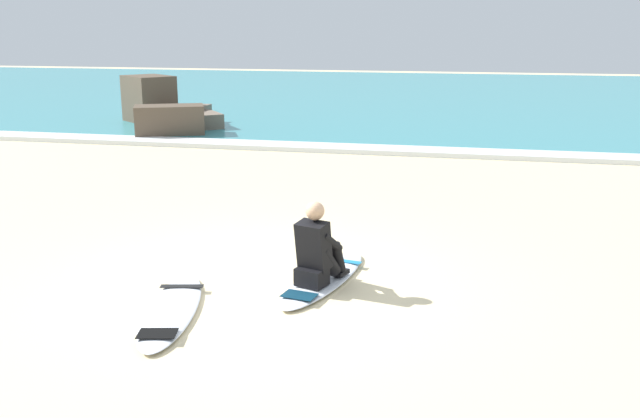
# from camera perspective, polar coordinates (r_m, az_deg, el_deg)

# --- Properties ---
(ground_plane) EXTENTS (80.00, 80.00, 0.00)m
(ground_plane) POSITION_cam_1_polar(r_m,az_deg,el_deg) (8.19, -4.40, -6.07)
(ground_plane) COLOR beige
(sea) EXTENTS (80.00, 28.00, 0.10)m
(sea) POSITION_cam_1_polar(r_m,az_deg,el_deg) (30.27, 8.43, 9.03)
(sea) COLOR teal
(sea) RESTS_ON ground
(breaking_foam) EXTENTS (80.00, 0.90, 0.11)m
(breaking_foam) POSITION_cam_1_polar(r_m,az_deg,el_deg) (16.75, 4.69, 4.79)
(breaking_foam) COLOR white
(breaking_foam) RESTS_ON ground
(surfboard_main) EXTENTS (0.90, 2.16, 0.08)m
(surfboard_main) POSITION_cam_1_polar(r_m,az_deg,el_deg) (8.24, 0.31, -5.64)
(surfboard_main) COLOR silver
(surfboard_main) RESTS_ON ground
(surfer_seated) EXTENTS (0.54, 0.77, 0.95)m
(surfer_seated) POSITION_cam_1_polar(r_m,az_deg,el_deg) (7.91, -0.21, -3.44)
(surfer_seated) COLOR black
(surfer_seated) RESTS_ON surfboard_main
(surfboard_spare_near) EXTENTS (0.97, 2.14, 0.08)m
(surfboard_spare_near) POSITION_cam_1_polar(r_m,az_deg,el_deg) (7.53, -11.89, -7.96)
(surfboard_spare_near) COLOR silver
(surfboard_spare_near) RESTS_ON ground
(rock_outcrop_distant) EXTENTS (3.69, 3.95, 1.45)m
(rock_outcrop_distant) POSITION_cam_1_polar(r_m,az_deg,el_deg) (20.91, -12.21, 7.69)
(rock_outcrop_distant) COLOR #756656
(rock_outcrop_distant) RESTS_ON ground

